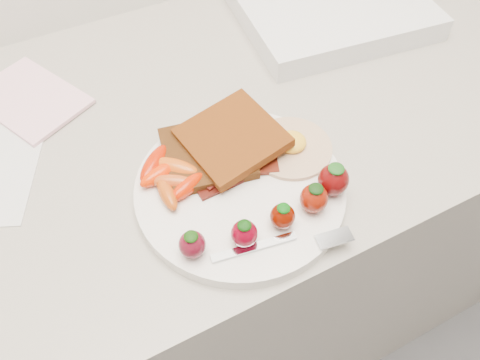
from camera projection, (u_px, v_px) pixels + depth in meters
name	position (u px, v px, depth m)	size (l,w,h in m)	color
counter	(207.00, 259.00, 1.05)	(2.00, 0.60, 0.90)	gray
plate	(240.00, 189.00, 0.60)	(0.27, 0.27, 0.02)	white
toast_lower	(207.00, 153.00, 0.62)	(0.11, 0.11, 0.01)	black
toast_upper	(232.00, 137.00, 0.62)	(0.12, 0.12, 0.01)	#3A2109
fried_egg	(291.00, 146.00, 0.63)	(0.14, 0.14, 0.02)	#F1E0C4
bacon_strips	(235.00, 170.00, 0.60)	(0.12, 0.07, 0.01)	black
baby_carrots	(169.00, 176.00, 0.59)	(0.09, 0.11, 0.02)	#E92C00
strawberries	(286.00, 207.00, 0.55)	(0.22, 0.05, 0.05)	#580B1A
fork	(291.00, 243.00, 0.54)	(0.16, 0.06, 0.00)	silver
notepad	(29.00, 99.00, 0.71)	(0.12, 0.17, 0.01)	#FABCCD
appliance	(332.00, 9.00, 0.83)	(0.32, 0.25, 0.04)	white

